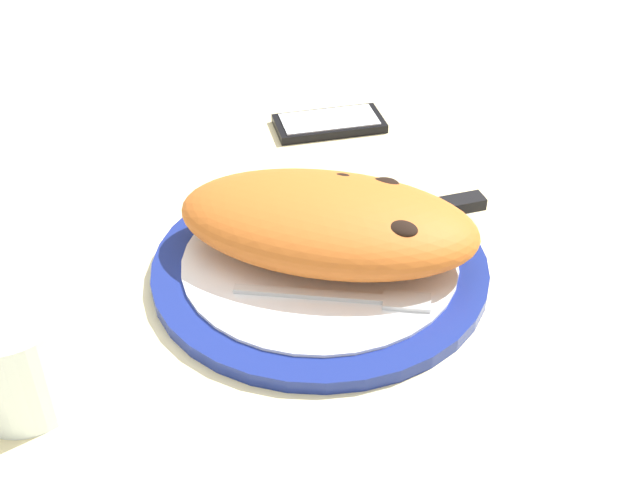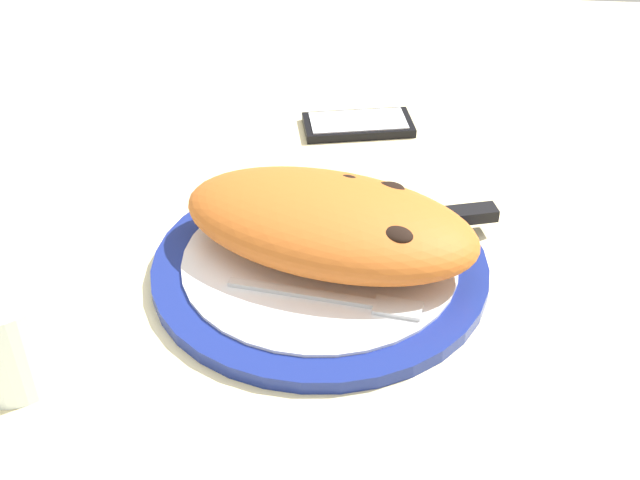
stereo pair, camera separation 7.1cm
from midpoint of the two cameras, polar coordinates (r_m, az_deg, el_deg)
ground_plane at (r=73.66cm, az=2.74°, el=-3.28°), size 150.00×150.00×3.00cm
plate at (r=72.27cm, az=2.79°, el=-1.91°), size 30.20×30.20×1.56cm
calzone at (r=70.65cm, az=3.51°, el=1.16°), size 29.61×20.52×6.45cm
fork at (r=67.13cm, az=4.61°, el=-4.34°), size 16.70×3.95×0.40cm
knife at (r=76.59cm, az=9.45°, el=1.26°), size 22.61×8.07×1.20cm
smartphone at (r=95.67cm, az=4.85°, el=8.13°), size 13.76×8.69×1.16cm
water_glass at (r=63.98cm, az=-18.41°, el=-6.80°), size 7.95×7.95×8.12cm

